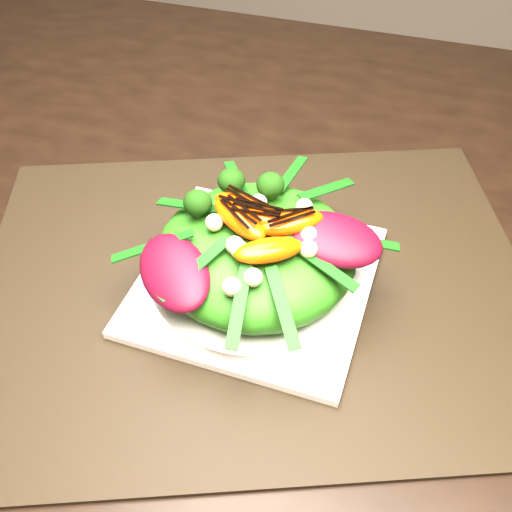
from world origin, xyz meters
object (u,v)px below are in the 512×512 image
(placemat, at_px, (256,284))
(orange_segment, at_px, (237,210))
(lettuce_mound, at_px, (256,252))
(salad_bowl, at_px, (256,272))
(dining_table, at_px, (165,178))
(plate_base, at_px, (256,280))

(placemat, height_order, orange_segment, orange_segment)
(lettuce_mound, bearing_deg, salad_bowl, 45.00)
(salad_bowl, bearing_deg, lettuce_mound, -135.00)
(lettuce_mound, bearing_deg, orange_segment, 157.35)
(placemat, relative_size, salad_bowl, 2.62)
(salad_bowl, distance_m, orange_segment, 0.07)
(dining_table, relative_size, placemat, 2.84)
(salad_bowl, bearing_deg, orange_segment, 157.35)
(dining_table, bearing_deg, salad_bowl, -42.38)
(orange_segment, bearing_deg, placemat, -22.65)
(orange_segment, bearing_deg, dining_table, 135.43)
(lettuce_mound, bearing_deg, plate_base, 45.00)
(lettuce_mound, relative_size, orange_segment, 3.04)
(plate_base, height_order, orange_segment, orange_segment)
(placemat, distance_m, orange_segment, 0.09)
(salad_bowl, height_order, lettuce_mound, lettuce_mound)
(plate_base, height_order, salad_bowl, salad_bowl)
(dining_table, relative_size, orange_segment, 24.83)
(dining_table, distance_m, plate_base, 0.24)
(placemat, bearing_deg, dining_table, 137.62)
(salad_bowl, relative_size, orange_segment, 3.34)
(placemat, relative_size, plate_base, 2.49)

